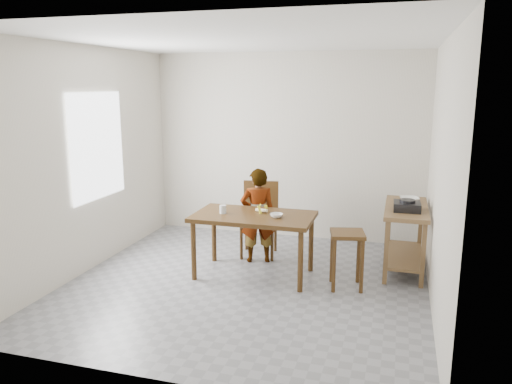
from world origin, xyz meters
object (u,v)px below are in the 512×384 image
(prep_counter, at_px, (404,238))
(child, at_px, (258,216))
(dining_chair, at_px, (259,220))
(dining_table, at_px, (254,245))
(stool, at_px, (347,260))

(prep_counter, relative_size, child, 0.98)
(prep_counter, height_order, dining_chair, dining_chair)
(dining_table, distance_m, child, 0.54)
(child, relative_size, stool, 1.89)
(dining_table, distance_m, prep_counter, 1.86)
(dining_table, distance_m, stool, 1.10)
(prep_counter, bearing_deg, dining_chair, 179.66)
(prep_counter, height_order, child, child)
(dining_table, relative_size, child, 1.15)
(prep_counter, height_order, stool, prep_counter)
(dining_table, xyz_separation_m, child, (-0.09, 0.48, 0.24))
(dining_chair, bearing_deg, stool, -39.71)
(dining_table, relative_size, prep_counter, 1.17)
(dining_table, xyz_separation_m, stool, (1.10, -0.06, -0.05))
(prep_counter, xyz_separation_m, dining_chair, (-1.86, 0.01, 0.09))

